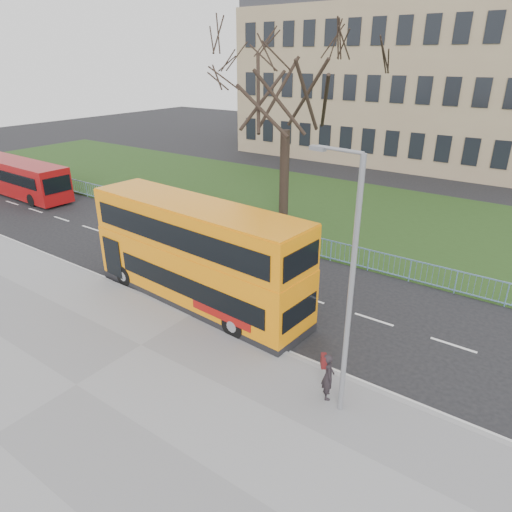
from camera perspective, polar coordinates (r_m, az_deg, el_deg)
The scene contains 11 objects.
ground at distance 19.45m, azimuth -5.00°, elevation -5.68°, with size 120.00×120.00×0.00m, color black.
pavement at distance 15.82m, azimuth -21.52°, elevation -14.89°, with size 80.00×10.50×0.12m, color slate.
kerb at distance 18.43m, azimuth -8.14°, elevation -7.37°, with size 80.00×0.20×0.14m, color gray.
grass_verge at distance 30.78m, azimuth 12.48°, elevation 5.16°, with size 80.00×15.40×0.08m, color #223C16.
guard_railing at distance 24.09m, azimuth 5.12°, elevation 1.73°, with size 40.00×0.12×1.10m, color #6E9BC4, non-canonical shape.
bare_tree at distance 26.98m, azimuth 3.75°, elevation 17.71°, with size 9.32×9.32×13.32m, color black, non-canonical shape.
civic_building at distance 50.51m, azimuth 17.86°, elevation 19.72°, with size 30.00×15.00×14.00m, color #8E755A.
yellow_bus at distance 18.54m, azimuth -7.45°, elevation 0.51°, with size 10.25×3.08×4.24m.
red_bus at distance 38.15m, azimuth -27.41°, elevation 8.70°, with size 9.84×2.45×2.58m.
pedestrian at distance 14.02m, azimuth 9.01°, elevation -14.60°, with size 0.55×0.36×1.51m, color black.
street_lamp at distance 11.93m, azimuth 11.48°, elevation -3.28°, with size 1.57×0.38×7.41m.
Camera 1 is at (11.19, -12.78, 9.47)m, focal length 32.00 mm.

